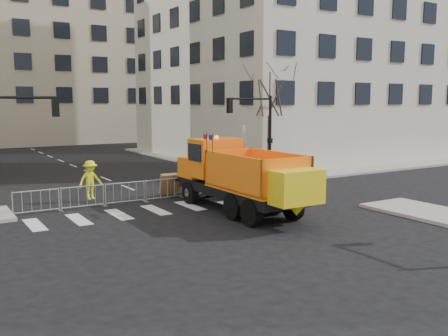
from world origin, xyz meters
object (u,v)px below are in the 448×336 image
plow_truck (241,175)px  cop_a (207,178)px  cop_b (211,180)px  cop_c (215,179)px  worker (90,180)px  newspaper_box (214,181)px

plow_truck → cop_a: (0.50, 3.95, -0.73)m
cop_b → cop_c: bearing=-154.1°
cop_a → cop_c: bearing=135.3°
cop_b → worker: 6.16m
cop_b → plow_truck: bearing=105.8°
cop_b → cop_c: 0.29m
cop_a → newspaper_box: (0.83, 0.72, -0.30)m
plow_truck → worker: size_ratio=5.15×
plow_truck → newspaper_box: size_ratio=9.16×
plow_truck → cop_c: bearing=-13.5°
newspaper_box → plow_truck: bearing=-90.6°
plow_truck → cop_b: size_ratio=5.65×
cop_b → cop_a: bearing=25.9°
plow_truck → cop_a: size_ratio=5.01×
newspaper_box → cop_b: bearing=-115.6°
cop_a → cop_b: 0.23m
plow_truck → newspaper_box: plow_truck is taller
cop_c → worker: worker is taller
newspaper_box → cop_c: bearing=-100.0°
cop_b → newspaper_box: bearing=-105.1°
cop_a → cop_c: size_ratio=1.09×
worker → newspaper_box: size_ratio=1.78×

